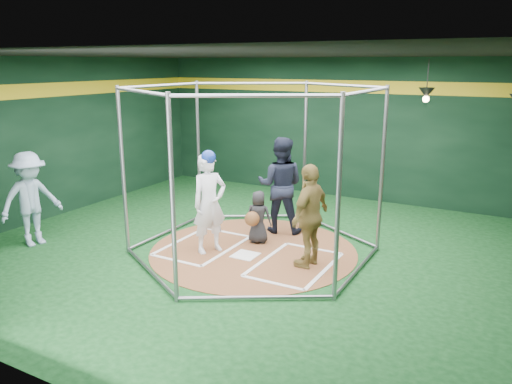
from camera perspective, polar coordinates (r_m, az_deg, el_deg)
The scene contains 12 objects.
room_shell at distance 8.80m, azimuth -0.29°, elevation 3.99°, with size 10.10×9.10×3.53m.
clay_disc at distance 9.27m, azimuth -0.30°, elevation -6.69°, with size 3.80×3.80×0.01m, color brown.
home_plate at distance 9.03m, azimuth -1.23°, elevation -7.23°, with size 0.43×0.43×0.01m, color white.
batter_box_left at distance 9.54m, azimuth -6.06°, elevation -6.08°, with size 1.17×1.77×0.01m.
batter_box_right at distance 8.67m, azimuth 4.44°, elevation -8.23°, with size 1.17×1.77×0.01m.
batting_cage at distance 8.84m, azimuth -0.31°, elevation 2.37°, with size 4.05×4.67×3.00m.
pendant_lamp_near at distance 11.35m, azimuth 18.89°, elevation 10.63°, with size 0.34×0.34×0.90m.
batter_figure at distance 8.98m, azimuth -5.34°, elevation -1.16°, with size 0.69×0.78×1.88m.
visitor_leopard at distance 8.37m, azimuth 6.21°, elevation -2.72°, with size 1.03×0.43×1.76m, color tan.
catcher_figure at distance 9.49m, azimuth 0.20°, elevation -2.88°, with size 0.56×0.60×1.02m.
umpire at distance 10.03m, azimuth 2.81°, elevation 0.80°, with size 0.94×0.74×1.94m, color black.
bystander_blue at distance 10.23m, azimuth -24.36°, elevation -0.75°, with size 1.16×0.66×1.79m, color #97B0C8.
Camera 1 is at (4.20, -7.56, 3.37)m, focal length 35.00 mm.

